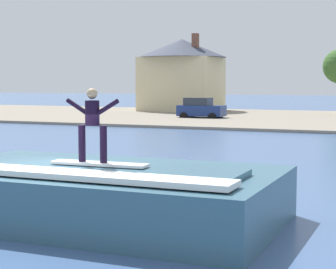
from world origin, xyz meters
name	(u,v)px	position (x,y,z in m)	size (l,w,h in m)	color
ground_plane	(55,225)	(0.00, 0.00, 0.00)	(260.00, 260.00, 0.00)	#3F5D8B
wave_crest	(99,194)	(0.74, 0.71, 0.64)	(8.18, 4.58, 1.37)	#365E72
surfboard	(99,164)	(0.97, 0.33, 1.40)	(2.29, 0.53, 0.06)	white
surfer	(92,121)	(0.82, 0.30, 2.35)	(1.32, 0.32, 1.64)	black
shoreline_bank	(322,119)	(0.00, 38.98, 0.10)	(120.00, 25.38, 0.20)	gray
car_near_shore	(201,109)	(-9.59, 36.05, 0.94)	(3.88, 2.05, 1.86)	navy
house_with_chimney	(182,72)	(-15.49, 46.54, 4.23)	(9.22, 9.22, 8.03)	beige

